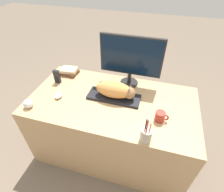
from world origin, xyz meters
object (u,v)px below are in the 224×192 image
(cat, at_px, (116,90))
(pen_cup, at_px, (146,135))
(monitor, at_px, (131,58))
(coffee_mug, at_px, (160,117))
(computer_mouse, at_px, (59,96))
(baseball, at_px, (28,104))
(phone, at_px, (57,77))
(book_stack, at_px, (69,71))
(keyboard, at_px, (114,97))

(cat, xyz_separation_m, pen_cup, (0.31, -0.38, -0.04))
(monitor, height_order, coffee_mug, monitor)
(computer_mouse, height_order, pen_cup, pen_cup)
(baseball, distance_m, phone, 0.40)
(book_stack, bearing_deg, keyboard, -24.01)
(keyboard, distance_m, cat, 0.09)
(cat, distance_m, computer_mouse, 0.53)
(phone, bearing_deg, baseball, -98.51)
(baseball, bearing_deg, book_stack, 80.29)
(computer_mouse, bearing_deg, coffee_mug, -1.85)
(coffee_mug, bearing_deg, computer_mouse, 178.15)
(keyboard, distance_m, baseball, 0.73)
(computer_mouse, bearing_deg, book_stack, 102.23)
(cat, relative_size, baseball, 4.52)
(keyboard, bearing_deg, computer_mouse, -164.82)
(coffee_mug, xyz_separation_m, phone, (-1.02, 0.24, 0.03))
(keyboard, height_order, coffee_mug, coffee_mug)
(monitor, bearing_deg, baseball, -142.73)
(pen_cup, distance_m, baseball, 1.00)
(coffee_mug, xyz_separation_m, book_stack, (-0.99, 0.41, -0.01))
(baseball, relative_size, book_stack, 0.42)
(computer_mouse, distance_m, pen_cup, 0.86)
(baseball, height_order, book_stack, baseball)
(cat, distance_m, book_stack, 0.64)
(cat, xyz_separation_m, phone, (-0.63, 0.08, -0.03))
(cat, bearing_deg, monitor, 75.87)
(phone, height_order, book_stack, phone)
(monitor, height_order, baseball, monitor)
(monitor, xyz_separation_m, book_stack, (-0.65, -0.00, -0.25))
(pen_cup, bearing_deg, phone, 154.33)
(keyboard, relative_size, computer_mouse, 5.62)
(coffee_mug, bearing_deg, pen_cup, -111.13)
(cat, bearing_deg, keyboard, 180.00)
(monitor, height_order, phone, monitor)
(monitor, distance_m, pen_cup, 0.72)
(keyboard, height_order, computer_mouse, computer_mouse)
(baseball, relative_size, phone, 0.56)
(monitor, xyz_separation_m, phone, (-0.69, -0.18, -0.22))
(cat, distance_m, pen_cup, 0.49)
(baseball, xyz_separation_m, book_stack, (0.10, 0.57, -0.01))
(computer_mouse, relative_size, pen_cup, 0.38)
(phone, bearing_deg, book_stack, 77.69)
(keyboard, relative_size, cat, 1.34)
(pen_cup, bearing_deg, computer_mouse, 163.35)
(pen_cup, bearing_deg, monitor, 111.55)
(monitor, bearing_deg, pen_cup, -68.45)
(pen_cup, relative_size, baseball, 2.84)
(cat, relative_size, book_stack, 1.88)
(cat, distance_m, baseball, 0.76)
(coffee_mug, relative_size, pen_cup, 0.47)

